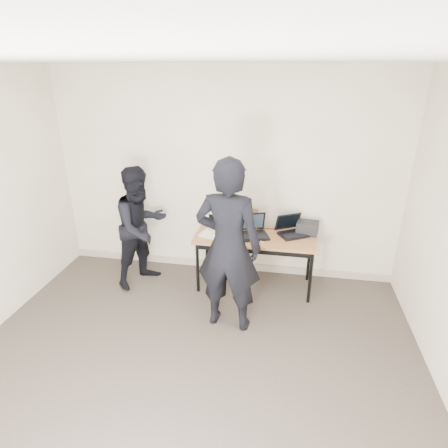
% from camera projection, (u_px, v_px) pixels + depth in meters
% --- Properties ---
extents(room, '(4.60, 4.60, 2.80)m').
position_uv_depth(room, '(174.00, 256.00, 2.80)').
color(room, '#423932').
rests_on(room, ground).
extents(desk, '(1.50, 0.66, 0.72)m').
position_uv_depth(desk, '(256.00, 240.00, 4.67)').
color(desk, '#956239').
rests_on(desk, ground).
extents(laptop_beige, '(0.36, 0.36, 0.24)m').
position_uv_depth(laptop_beige, '(215.00, 231.00, 4.67)').
color(laptop_beige, beige).
rests_on(laptop_beige, desk).
extents(laptop_center, '(0.44, 0.43, 0.27)m').
position_uv_depth(laptop_center, '(253.00, 231.00, 4.64)').
color(laptop_center, black).
rests_on(laptop_center, desk).
extents(laptop_right, '(0.45, 0.44, 0.24)m').
position_uv_depth(laptop_right, '(291.00, 230.00, 4.67)').
color(laptop_right, black).
rests_on(laptop_right, desk).
extents(leather_satchel, '(0.36, 0.19, 0.25)m').
position_uv_depth(leather_satchel, '(244.00, 219.00, 4.83)').
color(leather_satchel, brown).
rests_on(leather_satchel, desk).
extents(tissue, '(0.13, 0.10, 0.08)m').
position_uv_depth(tissue, '(246.00, 207.00, 4.77)').
color(tissue, white).
rests_on(tissue, leather_satchel).
extents(equipment_box, '(0.29, 0.26, 0.15)m').
position_uv_depth(equipment_box, '(307.00, 228.00, 4.69)').
color(equipment_box, black).
rests_on(equipment_box, desk).
extents(power_brick, '(0.08, 0.06, 0.03)m').
position_uv_depth(power_brick, '(236.00, 239.00, 4.52)').
color(power_brick, black).
rests_on(power_brick, desk).
extents(cables, '(1.15, 0.46, 0.01)m').
position_uv_depth(cables, '(255.00, 235.00, 4.64)').
color(cables, silver).
rests_on(cables, desk).
extents(person_typist, '(0.73, 0.52, 1.90)m').
position_uv_depth(person_typist, '(228.00, 247.00, 3.84)').
color(person_typist, black).
rests_on(person_typist, ground).
extents(person_observer, '(0.90, 0.96, 1.57)m').
position_uv_depth(person_observer, '(141.00, 227.00, 4.74)').
color(person_observer, black).
rests_on(person_observer, ground).
extents(baseboard, '(4.50, 0.03, 0.10)m').
position_uv_depth(baseboard, '(225.00, 265.00, 5.34)').
color(baseboard, '#ADA18F').
rests_on(baseboard, ground).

